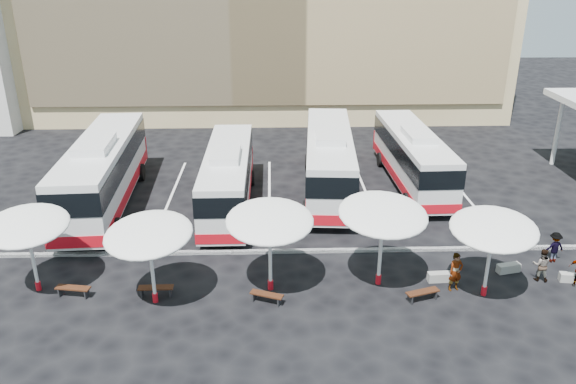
{
  "coord_description": "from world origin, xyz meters",
  "views": [
    {
      "loc": [
        0.19,
        -23.9,
        13.29
      ],
      "look_at": [
        1.0,
        3.0,
        2.2
      ],
      "focal_mm": 35.0,
      "sensor_mm": 36.0,
      "label": 1
    }
  ],
  "objects_px": {
    "sunshade_2": "(270,221)",
    "wood_bench_3": "(423,293)",
    "bus_3": "(412,155)",
    "wood_bench_2": "(267,296)",
    "bus_0": "(103,170)",
    "wood_bench_0": "(73,289)",
    "passenger_3": "(554,247)",
    "bus_1": "(228,176)",
    "sunshade_3": "(383,214)",
    "wood_bench_1": "(156,289)",
    "sunshade_4": "(493,229)",
    "conc_bench_0": "(440,277)",
    "bus_2": "(329,159)",
    "passenger_0": "(456,272)",
    "sunshade_0": "(26,226)",
    "conc_bench_2": "(572,278)",
    "passenger_1": "(542,265)",
    "conc_bench_1": "(508,268)",
    "sunshade_1": "(149,235)"
  },
  "relations": [
    {
      "from": "sunshade_2",
      "to": "wood_bench_3",
      "type": "relative_size",
      "value": 2.58
    },
    {
      "from": "bus_3",
      "to": "wood_bench_2",
      "type": "distance_m",
      "value": 16.3
    },
    {
      "from": "bus_0",
      "to": "wood_bench_0",
      "type": "bearing_deg",
      "value": -86.23
    },
    {
      "from": "sunshade_2",
      "to": "passenger_3",
      "type": "height_order",
      "value": "sunshade_2"
    },
    {
      "from": "bus_0",
      "to": "bus_1",
      "type": "distance_m",
      "value": 7.23
    },
    {
      "from": "sunshade_3",
      "to": "wood_bench_1",
      "type": "distance_m",
      "value": 10.18
    },
    {
      "from": "bus_0",
      "to": "sunshade_3",
      "type": "height_order",
      "value": "bus_0"
    },
    {
      "from": "sunshade_4",
      "to": "wood_bench_0",
      "type": "bearing_deg",
      "value": 178.65
    },
    {
      "from": "bus_0",
      "to": "conc_bench_0",
      "type": "xyz_separation_m",
      "value": [
        17.22,
        -9.1,
        -1.97
      ]
    },
    {
      "from": "bus_2",
      "to": "passenger_0",
      "type": "distance_m",
      "value": 12.5
    },
    {
      "from": "conc_bench_0",
      "to": "bus_2",
      "type": "bearing_deg",
      "value": 110.0
    },
    {
      "from": "sunshade_0",
      "to": "conc_bench_2",
      "type": "xyz_separation_m",
      "value": [
        23.61,
        -0.01,
        -2.9
      ]
    },
    {
      "from": "sunshade_4",
      "to": "passenger_3",
      "type": "height_order",
      "value": "sunshade_4"
    },
    {
      "from": "bus_0",
      "to": "wood_bench_3",
      "type": "height_order",
      "value": "bus_0"
    },
    {
      "from": "sunshade_4",
      "to": "sunshade_2",
      "type": "bearing_deg",
      "value": 175.37
    },
    {
      "from": "bus_3",
      "to": "passenger_1",
      "type": "xyz_separation_m",
      "value": [
        3.08,
        -11.94,
        -1.15
      ]
    },
    {
      "from": "conc_bench_2",
      "to": "passenger_3",
      "type": "bearing_deg",
      "value": 91.04
    },
    {
      "from": "passenger_0",
      "to": "passenger_3",
      "type": "relative_size",
      "value": 1.17
    },
    {
      "from": "sunshade_2",
      "to": "sunshade_3",
      "type": "distance_m",
      "value": 4.8
    },
    {
      "from": "passenger_1",
      "to": "sunshade_4",
      "type": "bearing_deg",
      "value": 39.09
    },
    {
      "from": "wood_bench_3",
      "to": "wood_bench_0",
      "type": "bearing_deg",
      "value": 177.1
    },
    {
      "from": "passenger_0",
      "to": "passenger_1",
      "type": "xyz_separation_m",
      "value": [
        4.09,
        0.65,
        -0.11
      ]
    },
    {
      "from": "sunshade_0",
      "to": "passenger_3",
      "type": "relative_size",
      "value": 2.77
    },
    {
      "from": "wood_bench_1",
      "to": "bus_1",
      "type": "bearing_deg",
      "value": 75.31
    },
    {
      "from": "wood_bench_0",
      "to": "conc_bench_1",
      "type": "xyz_separation_m",
      "value": [
        19.39,
        1.46,
        -0.14
      ]
    },
    {
      "from": "sunshade_1",
      "to": "sunshade_4",
      "type": "bearing_deg",
      "value": 0.45
    },
    {
      "from": "sunshade_0",
      "to": "wood_bench_0",
      "type": "bearing_deg",
      "value": -18.15
    },
    {
      "from": "conc_bench_0",
      "to": "sunshade_2",
      "type": "bearing_deg",
      "value": -176.68
    },
    {
      "from": "passenger_3",
      "to": "bus_2",
      "type": "bearing_deg",
      "value": -52.23
    },
    {
      "from": "wood_bench_3",
      "to": "passenger_0",
      "type": "xyz_separation_m",
      "value": [
        1.59,
        0.8,
        0.54
      ]
    },
    {
      "from": "sunshade_2",
      "to": "conc_bench_2",
      "type": "relative_size",
      "value": 3.65
    },
    {
      "from": "sunshade_3",
      "to": "bus_0",
      "type": "bearing_deg",
      "value": 147.34
    },
    {
      "from": "conc_bench_0",
      "to": "wood_bench_1",
      "type": "bearing_deg",
      "value": -176.08
    },
    {
      "from": "sunshade_2",
      "to": "wood_bench_0",
      "type": "xyz_separation_m",
      "value": [
        -8.42,
        -0.33,
        -2.94
      ]
    },
    {
      "from": "bus_1",
      "to": "wood_bench_2",
      "type": "relative_size",
      "value": 8.06
    },
    {
      "from": "conc_bench_1",
      "to": "sunshade_4",
      "type": "bearing_deg",
      "value": -134.03
    },
    {
      "from": "bus_1",
      "to": "passenger_0",
      "type": "bearing_deg",
      "value": -41.82
    },
    {
      "from": "wood_bench_3",
      "to": "bus_0",
      "type": "bearing_deg",
      "value": 146.46
    },
    {
      "from": "sunshade_0",
      "to": "bus_3",
      "type": "bearing_deg",
      "value": 32.28
    },
    {
      "from": "conc_bench_1",
      "to": "passenger_0",
      "type": "xyz_separation_m",
      "value": [
        -2.97,
        -1.4,
        0.68
      ]
    },
    {
      "from": "sunshade_0",
      "to": "passenger_3",
      "type": "distance_m",
      "value": 23.76
    },
    {
      "from": "bus_0",
      "to": "conc_bench_1",
      "type": "relative_size",
      "value": 12.51
    },
    {
      "from": "bus_2",
      "to": "passenger_0",
      "type": "xyz_separation_m",
      "value": [
        4.38,
        -11.64,
        -1.19
      ]
    },
    {
      "from": "conc_bench_1",
      "to": "sunshade_0",
      "type": "bearing_deg",
      "value": -177.56
    },
    {
      "from": "bus_2",
      "to": "sunshade_4",
      "type": "bearing_deg",
      "value": -61.15
    },
    {
      "from": "sunshade_0",
      "to": "conc_bench_0",
      "type": "xyz_separation_m",
      "value": [
        17.73,
        0.21,
        -2.89
      ]
    },
    {
      "from": "bus_1",
      "to": "sunshade_0",
      "type": "distance_m",
      "value": 11.78
    },
    {
      "from": "sunshade_1",
      "to": "passenger_0",
      "type": "xyz_separation_m",
      "value": [
        12.85,
        0.58,
        -2.28
      ]
    },
    {
      "from": "bus_0",
      "to": "wood_bench_0",
      "type": "distance_m",
      "value": 10.11
    },
    {
      "from": "wood_bench_1",
      "to": "sunshade_4",
      "type": "bearing_deg",
      "value": -1.33
    }
  ]
}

